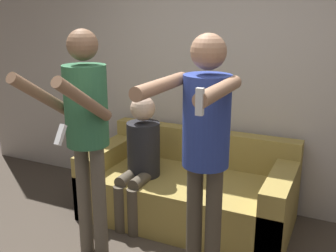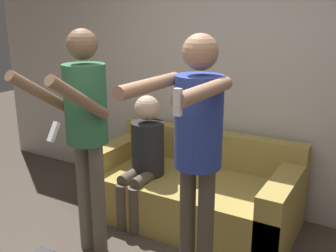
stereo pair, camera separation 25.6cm
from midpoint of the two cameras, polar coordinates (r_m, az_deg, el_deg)
name	(u,v)px [view 2 (the right image)]	position (r m, az deg, el deg)	size (l,w,h in m)	color
wall_back	(241,72)	(3.80, 12.43, 7.70)	(6.40, 0.06, 2.70)	beige
couch	(192,191)	(3.74, 5.53, -9.47)	(1.89, 0.95, 0.78)	#AD9347
person_standing_left	(85,120)	(2.96, -9.57, 0.89)	(0.44, 0.71, 1.78)	#6B6051
person_standing_right	(197,139)	(2.49, 7.15, -1.95)	(0.42, 0.76, 1.77)	brown
person_seated	(144,154)	(3.56, -1.45, -4.08)	(0.30, 0.53, 1.18)	brown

